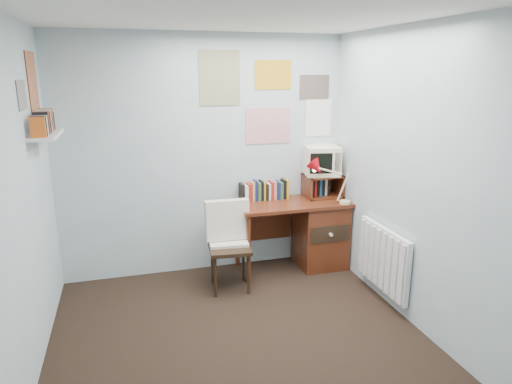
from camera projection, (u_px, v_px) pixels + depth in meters
The scene contains 15 objects.
ground at pixel (249, 359), 3.48m from camera, with size 3.50×3.50×0.00m, color black.
back_wall at pixel (204, 157), 4.78m from camera, with size 3.00×0.02×2.50m, color silver.
left_wall at pixel (8, 221), 2.75m from camera, with size 0.02×3.50×2.50m, color silver.
right_wall at pixel (433, 187), 3.55m from camera, with size 0.02×3.50×2.50m, color silver.
ceiling at pixel (247, 8), 2.83m from camera, with size 3.00×3.50×0.02m, color white.
desk at pixel (315, 231), 5.06m from camera, with size 1.20×0.55×0.76m.
desk_chair at pixel (230, 249), 4.49m from camera, with size 0.44×0.42×0.86m, color black.
desk_lamp at pixel (346, 184), 4.78m from camera, with size 0.29×0.25×0.42m, color #B30B16.
tv_riser at pixel (323, 186), 5.07m from camera, with size 0.40×0.30×0.25m, color #622A16.
crt_tv at pixel (322, 159), 5.01m from camera, with size 0.36×0.34×0.34m, color #F0E5C9.
book_row at pixel (267, 189), 4.97m from camera, with size 0.60×0.14×0.22m, color #622A16.
radiator at pixel (383, 259), 4.27m from camera, with size 0.09×0.80×0.60m, color white.
wall_shelf at pixel (46, 135), 3.70m from camera, with size 0.20×0.62×0.24m, color white.
posters_back at pixel (268, 97), 4.80m from camera, with size 1.20×0.01×0.90m, color white.
posters_left at pixel (27, 87), 3.58m from camera, with size 0.01×0.70×0.60m, color white.
Camera 1 is at (-0.78, -2.92, 2.13)m, focal length 32.00 mm.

